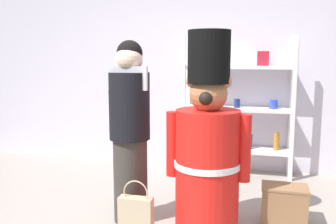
% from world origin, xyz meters
% --- Properties ---
extents(back_wall, '(6.40, 0.12, 2.60)m').
position_xyz_m(back_wall, '(0.00, 2.20, 1.30)').
color(back_wall, silver).
rests_on(back_wall, ground_plane).
extents(merchandise_shelf, '(1.36, 0.35, 1.72)m').
position_xyz_m(merchandise_shelf, '(0.58, 1.98, 0.85)').
color(merchandise_shelf, white).
rests_on(merchandise_shelf, ground_plane).
extents(teddy_bear_guard, '(0.72, 0.57, 1.68)m').
position_xyz_m(teddy_bear_guard, '(0.44, 0.39, 0.70)').
color(teddy_bear_guard, red).
rests_on(teddy_bear_guard, ground_plane).
extents(person_shopper, '(0.37, 0.36, 1.61)m').
position_xyz_m(person_shopper, '(-0.24, 0.35, 0.84)').
color(person_shopper, '#38332D').
rests_on(person_shopper, ground_plane).
extents(shopping_bag, '(0.28, 0.10, 0.48)m').
position_xyz_m(shopping_bag, '(-0.09, 0.07, 0.18)').
color(shopping_bag, '#C1AD89').
rests_on(shopping_bag, ground_plane).
extents(display_crate, '(0.40, 0.26, 0.34)m').
position_xyz_m(display_crate, '(1.10, 0.64, 0.17)').
color(display_crate, olive).
rests_on(display_crate, ground_plane).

